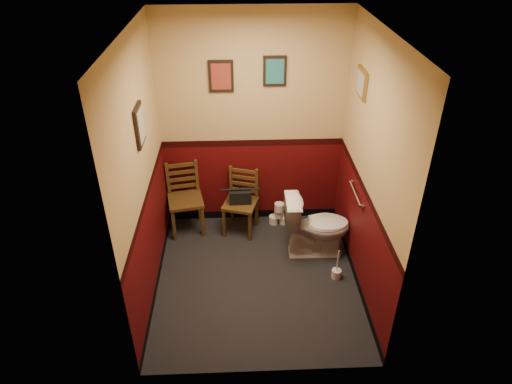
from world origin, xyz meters
TOP-DOWN VIEW (x-y plane):
  - floor at (0.00, 0.00)m, footprint 2.20×2.40m
  - ceiling at (0.00, 0.00)m, footprint 2.20×2.40m
  - wall_back at (0.00, 1.20)m, footprint 2.20×0.00m
  - wall_front at (0.00, -1.20)m, footprint 2.20×0.00m
  - wall_left at (-1.10, 0.00)m, footprint 0.00×2.40m
  - wall_right at (1.10, 0.00)m, footprint 0.00×2.40m
  - grab_bar at (1.07, 0.25)m, footprint 0.05×0.56m
  - framed_print_back_a at (-0.35, 1.18)m, footprint 0.28×0.04m
  - framed_print_back_b at (0.25, 1.18)m, footprint 0.26×0.04m
  - framed_print_left at (-1.08, 0.10)m, footprint 0.04×0.30m
  - framed_print_right at (1.08, 0.60)m, footprint 0.04×0.34m
  - toilet at (0.72, 0.45)m, footprint 0.78×0.44m
  - toilet_brush at (0.89, -0.02)m, footprint 0.11×0.11m
  - chair_left at (-0.86, 1.01)m, footprint 0.49×0.49m
  - chair_right at (-0.16, 0.95)m, footprint 0.48×0.48m
  - handbag at (-0.17, 0.91)m, footprint 0.27×0.14m
  - tp_stack at (0.33, 1.04)m, footprint 0.25×0.15m

SIDE VIEW (x-z plane):
  - floor at x=0.00m, z-range 0.00..0.00m
  - toilet_brush at x=0.89m, z-range -0.13..0.26m
  - tp_stack at x=0.33m, z-range -0.03..0.30m
  - toilet at x=0.72m, z-range 0.00..0.76m
  - chair_right at x=-0.16m, z-range 0.00..0.84m
  - chair_left at x=-0.86m, z-range 0.00..0.90m
  - handbag at x=-0.17m, z-range 0.42..0.62m
  - grab_bar at x=1.07m, z-range 0.92..0.98m
  - wall_back at x=0.00m, z-range 0.00..2.70m
  - wall_front at x=0.00m, z-range 0.00..2.70m
  - wall_left at x=-1.10m, z-range 0.00..2.70m
  - wall_right at x=1.10m, z-range 0.00..2.70m
  - framed_print_left at x=-1.08m, z-range 1.66..2.04m
  - framed_print_back_a at x=-0.35m, z-range 1.77..2.13m
  - framed_print_back_b at x=0.25m, z-range 1.83..2.17m
  - framed_print_right at x=1.08m, z-range 1.91..2.19m
  - ceiling at x=0.00m, z-range 2.70..2.70m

